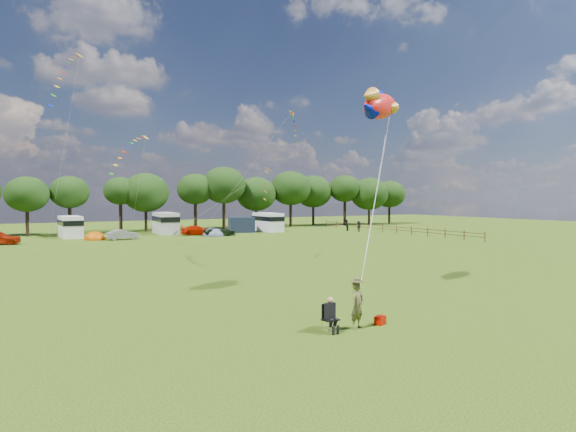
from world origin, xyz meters
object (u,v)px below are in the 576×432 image
camp_chair (329,311)px  walker_b (359,226)px  car_d (220,231)px  car_c (198,230)px  campervan_d (268,221)px  car_b (122,235)px  campervan_b (70,226)px  fish_kite (378,105)px  walker_a (346,225)px  campervan_c (166,222)px  tent_greyblue (213,236)px  kite_flyer (357,305)px  tent_orange (95,240)px

camp_chair → walker_b: bearing=36.7°
car_d → camp_chair: size_ratio=3.22×
car_c → campervan_d: 11.96m
car_b → campervan_b: campervan_b is taller
fish_kite → walker_a: 47.91m
car_b → campervan_c: size_ratio=0.56×
car_b → campervan_c: (7.28, 7.14, 1.00)m
car_c → walker_b: 24.17m
campervan_b → fish_kite: size_ratio=1.40×
walker_b → car_d: bearing=-31.8°
car_c → car_d: bearing=-124.8°
campervan_c → campervan_d: (14.92, -2.98, -0.11)m
tent_greyblue → camp_chair: size_ratio=2.40×
car_d → campervan_b: (-17.90, 7.10, 0.89)m
fish_kite → walker_a: fish_kite is taller
campervan_b → tent_greyblue: (17.07, -6.89, -1.48)m
car_b → kite_flyer: (0.52, -46.28, 0.31)m
tent_orange → walker_b: (36.89, -4.90, 0.79)m
campervan_b → walker_a: bearing=-104.8°
car_d → camp_chair: 47.69m
campervan_c → walker_b: size_ratio=3.86×
tent_orange → kite_flyer: bearing=-85.8°
fish_kite → car_b: bearing=72.9°
car_b → walker_a: 33.16m
campervan_b → walker_a: campervan_b is taller
tent_orange → walker_a: 36.24m
car_c → car_d: size_ratio=0.99×
kite_flyer → tent_greyblue: bearing=58.1°
car_b → camp_chair: size_ratio=2.59×
fish_kite → car_d: bearing=54.9°
car_d → fish_kite: (-5.85, -39.61, 9.84)m
campervan_b → kite_flyer: bearing=-176.9°
camp_chair → walker_b: walker_b is taller
car_b → campervan_d: 22.60m
camp_chair → campervan_b: bearing=80.6°
car_d → camp_chair: camp_chair is taller
tent_greyblue → car_d: bearing=-14.1°
car_b → tent_greyblue: car_b is taller
car_d → fish_kite: 41.23m
campervan_d → camp_chair: (-22.92, -50.29, -0.70)m
campervan_c → walker_a: campervan_c is taller
car_d → tent_greyblue: bearing=82.5°
car_c → walker_b: (23.51, -5.63, 0.16)m
car_b → fish_kite: fish_kite is taller
car_b → walker_b: (33.91, -3.24, 0.19)m
walker_a → tent_orange: bearing=-37.7°
car_c → camp_chair: (-11.12, -48.52, 0.17)m
campervan_c → tent_greyblue: bearing=-145.7°
campervan_d → walker_b: size_ratio=3.62×
campervan_d → walker_b: bearing=-125.2°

